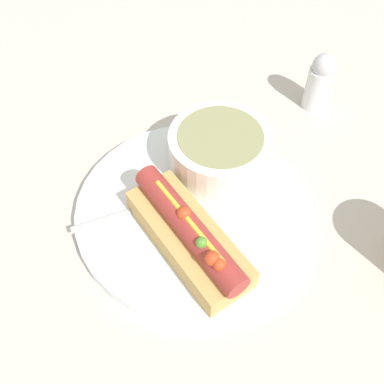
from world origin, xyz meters
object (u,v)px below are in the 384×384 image
Objects in this scene: salt_shaker at (320,82)px; spoon at (165,200)px; hot_dog at (189,235)px; soup_bowl at (223,151)px.

spoon is at bearing -110.82° from salt_shaker.
hot_dog reaches higher than soup_bowl.
soup_bowl reaches higher than spoon.
spoon is 1.45× the size of salt_shaker.
hot_dog is 0.07m from spoon.
hot_dog is 2.01× the size of salt_shaker.
salt_shaker is at bearing 108.96° from hot_dog.
salt_shaker reaches higher than hot_dog.
salt_shaker reaches higher than spoon.
hot_dog is at bearing -82.36° from soup_bowl.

